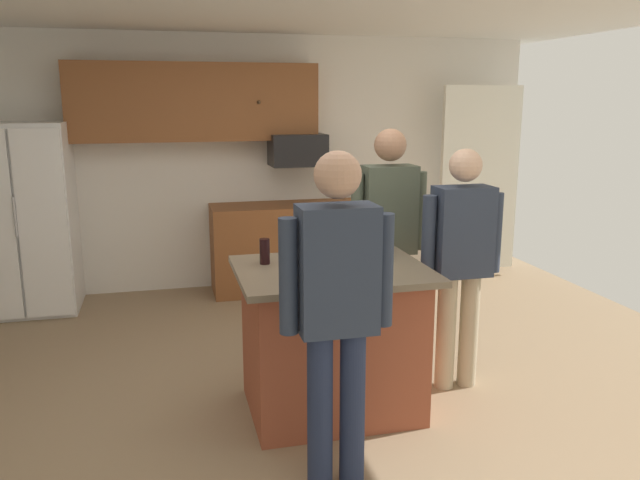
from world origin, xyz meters
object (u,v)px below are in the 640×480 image
person_guest_left (461,254)px  glass_short_whisky (375,249)px  glass_stout_tall (265,251)px  mug_blue_stoneware (379,248)px  refrigerator (25,219)px  microwave_over_range (298,150)px  person_guest_right (337,300)px  serving_tray (329,263)px  tumbler_amber (311,247)px  person_guest_by_door (388,230)px  kitchen_island (332,339)px

person_guest_left → glass_short_whisky: bearing=-10.6°
person_guest_left → glass_stout_tall: person_guest_left is taller
mug_blue_stoneware → refrigerator: bearing=138.3°
mug_blue_stoneware → microwave_over_range: bearing=90.6°
person_guest_left → person_guest_right: person_guest_right is taller
glass_short_whisky → serving_tray: (-0.34, -0.11, -0.04)m
refrigerator → tumbler_amber: refrigerator is taller
refrigerator → person_guest_by_door: size_ratio=1.00×
person_guest_by_door → person_guest_right: bearing=14.6°
glass_short_whisky → person_guest_by_door: bearing=60.8°
kitchen_island → microwave_over_range: bearing=82.3°
microwave_over_range → kitchen_island: bearing=-97.7°
serving_tray → glass_short_whisky: bearing=18.4°
microwave_over_range → mug_blue_stoneware: bearing=-89.4°
person_guest_right → tumbler_amber: bearing=6.6°
person_guest_by_door → mug_blue_stoneware: person_guest_by_door is taller
kitchen_island → person_guest_left: 1.04m
glass_stout_tall → person_guest_left: bearing=-3.2°
person_guest_by_door → glass_stout_tall: 1.07m
person_guest_right → mug_blue_stoneware: person_guest_right is taller
person_guest_right → glass_stout_tall: size_ratio=10.64×
person_guest_left → serving_tray: 0.93m
mug_blue_stoneware → glass_short_whisky: size_ratio=1.09×
person_guest_left → person_guest_right: 1.44m
microwave_over_range → person_guest_by_door: person_guest_by_door is taller
person_guest_left → refrigerator: bearing=-45.2°
tumbler_amber → serving_tray: tumbler_amber is taller
microwave_over_range → glass_short_whisky: size_ratio=4.66×
tumbler_amber → mug_blue_stoneware: bearing=-7.3°
person_guest_right → glass_short_whisky: (0.52, 0.95, 0.00)m
refrigerator → tumbler_amber: 3.15m
glass_stout_tall → person_guest_right: bearing=-78.8°
tumbler_amber → kitchen_island: bearing=-79.5°
person_guest_right → tumbler_amber: size_ratio=14.31×
glass_stout_tall → refrigerator: bearing=127.6°
person_guest_right → glass_short_whisky: person_guest_right is taller
microwave_over_range → person_guest_left: 2.70m
kitchen_island → person_guest_by_door: (0.60, 0.63, 0.54)m
person_guest_right → tumbler_amber: person_guest_right is taller
microwave_over_range → glass_stout_tall: 2.66m
person_guest_right → glass_short_whisky: size_ratio=14.33×
person_guest_by_door → serving_tray: bearing=-2.2°
person_guest_left → person_guest_right: (-1.12, -0.91, 0.05)m
tumbler_amber → serving_tray: (0.05, -0.27, -0.04)m
refrigerator → person_guest_left: (3.16, -2.47, 0.07)m
refrigerator → serving_tray: bearing=-48.8°
person_guest_left → serving_tray: size_ratio=3.74×
person_guest_right → serving_tray: person_guest_right is taller
serving_tray → glass_stout_tall: bearing=158.6°
kitchen_island → serving_tray: size_ratio=2.66×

